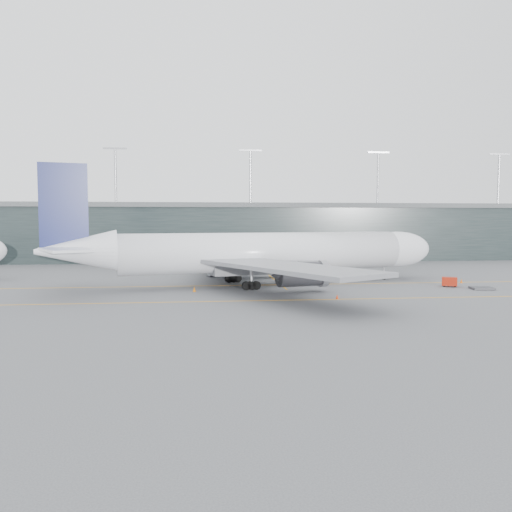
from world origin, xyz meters
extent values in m
plane|color=#525256|center=(0.00, 0.00, 0.00)|extent=(320.00, 320.00, 0.00)
cube|color=orange|center=(0.00, -4.00, 0.01)|extent=(160.00, 0.25, 0.02)
cube|color=orange|center=(0.00, -20.00, 0.01)|extent=(160.00, 0.25, 0.02)
cube|color=orange|center=(5.00, 20.00, 0.01)|extent=(0.25, 60.00, 0.02)
cube|color=#1D2727|center=(0.00, 58.00, 7.00)|extent=(240.00, 35.00, 14.00)
cube|color=#585C5D|center=(0.00, 58.00, 14.60)|extent=(240.00, 36.00, 1.20)
cylinder|color=#9E9EA3|center=(-30.00, 48.00, 22.00)|extent=(0.60, 0.60, 14.00)
cylinder|color=#9E9EA3|center=(5.00, 48.00, 22.00)|extent=(0.60, 0.60, 14.00)
cylinder|color=#9E9EA3|center=(40.00, 48.00, 22.00)|extent=(0.60, 0.60, 14.00)
cylinder|color=#9E9EA3|center=(75.00, 48.00, 22.00)|extent=(0.60, 0.60, 14.00)
cylinder|color=white|center=(2.48, -3.85, 5.44)|extent=(47.46, 16.68, 6.37)
ellipsoid|color=white|center=(27.01, 1.73, 5.44)|extent=(14.45, 9.17, 6.37)
cone|color=white|center=(-26.05, -10.34, 6.16)|extent=(12.37, 8.46, 6.11)
cube|color=gray|center=(1.48, -4.07, 2.98)|extent=(17.16, 8.65, 2.05)
cube|color=black|center=(30.81, 2.60, 6.47)|extent=(2.89, 3.50, 0.82)
cube|color=gray|center=(3.01, -20.05, 4.41)|extent=(22.45, 30.54, 0.56)
cylinder|color=#36363B|center=(6.65, -12.90, 2.67)|extent=(7.80, 5.10, 3.59)
cube|color=gray|center=(-4.05, 10.99, 4.41)|extent=(10.88, 30.24, 0.56)
cylinder|color=#36363B|center=(2.32, 6.12, 2.67)|extent=(7.80, 5.10, 3.59)
cube|color=#09114B|center=(-27.55, -10.68, 12.63)|extent=(6.62, 1.98, 12.32)
cube|color=white|center=(-25.80, -16.07, 6.67)|extent=(9.31, 10.81, 0.36)
cube|color=white|center=(-28.31, -5.06, 6.67)|extent=(6.00, 9.45, 0.36)
cylinder|color=black|center=(24.50, 1.16, 0.56)|extent=(1.19, 0.65, 1.13)
cylinder|color=#9E9EA3|center=(24.50, 1.16, 1.33)|extent=(0.31, 0.31, 2.67)
cylinder|color=black|center=(-0.43, -9.56, 0.67)|extent=(1.42, 0.80, 1.33)
cylinder|color=black|center=(-2.62, 0.05, 0.67)|extent=(1.42, 0.80, 1.33)
cube|color=#303036|center=(20.98, 1.22, 5.71)|extent=(3.84, 4.27, 3.20)
cube|color=#303036|center=(20.56, 10.69, 5.71)|extent=(3.51, 14.97, 2.86)
cube|color=#303036|center=(19.90, 25.53, 5.71)|extent=(3.80, 14.98, 2.97)
cube|color=#303036|center=(19.24, 40.37, 5.71)|extent=(4.08, 14.99, 3.09)
cylinder|color=#9E9EA3|center=(20.52, 11.49, 2.17)|extent=(0.57, 0.57, 4.34)
cube|color=#36363B|center=(20.52, 11.49, 0.40)|extent=(2.36, 1.81, 0.80)
cylinder|color=#303036|center=(20.98, 40.50, 5.71)|extent=(4.57, 4.57, 3.43)
cylinder|color=#303036|center=(20.98, 40.50, 2.06)|extent=(2.06, 2.06, 4.11)
cube|color=#A41D0B|center=(31.44, -9.41, 0.88)|extent=(2.66, 2.25, 1.34)
cylinder|color=black|center=(30.48, -9.53, 0.21)|extent=(0.44, 0.31, 0.41)
cylinder|color=black|center=(31.98, -10.22, 0.21)|extent=(0.44, 0.31, 0.41)
cylinder|color=black|center=(30.90, -8.60, 0.21)|extent=(0.44, 0.31, 0.41)
cylinder|color=black|center=(32.40, -9.28, 0.21)|extent=(0.44, 0.31, 0.41)
cube|color=#37373C|center=(34.92, -12.86, 0.19)|extent=(3.48, 2.92, 0.32)
cube|color=#36363B|center=(-5.98, 9.01, 0.14)|extent=(2.29, 2.09, 0.19)
cube|color=#A5ABB1|center=(-5.98, 9.01, 0.97)|extent=(1.91, 1.86, 1.39)
cube|color=#254093|center=(-5.98, 9.01, 1.70)|extent=(1.97, 1.92, 0.07)
cube|color=#36363B|center=(-2.55, 10.67, 0.14)|extent=(2.14, 1.86, 0.19)
cube|color=#ACB0B9|center=(-2.55, 10.67, 0.98)|extent=(1.76, 1.68, 1.40)
cube|color=#254093|center=(-2.55, 10.67, 1.71)|extent=(1.81, 1.74, 0.07)
cube|color=#36363B|center=(-1.25, 11.63, 0.16)|extent=(2.54, 2.31, 0.21)
cube|color=silver|center=(-1.25, 11.63, 1.09)|extent=(2.12, 2.06, 1.56)
cube|color=#254093|center=(-1.25, 11.63, 1.90)|extent=(2.19, 2.13, 0.08)
cone|color=orange|center=(35.86, -5.01, 0.36)|extent=(0.45, 0.45, 0.71)
cone|color=#ED3B0D|center=(10.17, -19.79, 0.33)|extent=(0.41, 0.41, 0.66)
cone|color=red|center=(9.06, 11.03, 0.33)|extent=(0.42, 0.42, 0.66)
cone|color=#CA650B|center=(-9.08, -10.72, 0.40)|extent=(0.50, 0.50, 0.80)
camera|label=1|loc=(-7.86, -84.83, 10.48)|focal=35.00mm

